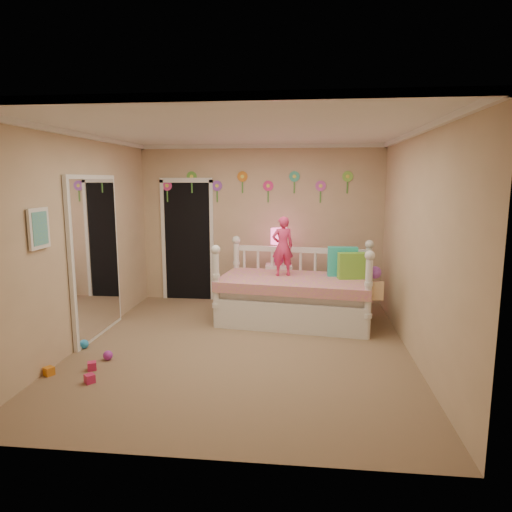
# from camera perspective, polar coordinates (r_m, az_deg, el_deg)

# --- Properties ---
(floor) EXTENTS (4.00, 4.50, 0.01)m
(floor) POSITION_cam_1_polar(r_m,az_deg,el_deg) (5.68, -1.69, -11.50)
(floor) COLOR #7F684C
(floor) RESTS_ON ground
(ceiling) EXTENTS (4.00, 4.50, 0.01)m
(ceiling) POSITION_cam_1_polar(r_m,az_deg,el_deg) (5.33, -1.83, 15.57)
(ceiling) COLOR white
(ceiling) RESTS_ON floor
(back_wall) EXTENTS (4.00, 0.01, 2.60)m
(back_wall) POSITION_cam_1_polar(r_m,az_deg,el_deg) (7.57, 0.60, 3.95)
(back_wall) COLOR tan
(back_wall) RESTS_ON floor
(left_wall) EXTENTS (0.01, 4.50, 2.60)m
(left_wall) POSITION_cam_1_polar(r_m,az_deg,el_deg) (5.97, -21.15, 1.78)
(left_wall) COLOR tan
(left_wall) RESTS_ON floor
(right_wall) EXTENTS (0.01, 4.50, 2.60)m
(right_wall) POSITION_cam_1_polar(r_m,az_deg,el_deg) (5.45, 19.55, 1.19)
(right_wall) COLOR tan
(right_wall) RESTS_ON floor
(crown_molding) EXTENTS (4.00, 4.50, 0.06)m
(crown_molding) POSITION_cam_1_polar(r_m,az_deg,el_deg) (5.33, -1.83, 15.25)
(crown_molding) COLOR white
(crown_molding) RESTS_ON ceiling
(daybed) EXTENTS (2.30, 1.43, 1.18)m
(daybed) POSITION_cam_1_polar(r_m,az_deg,el_deg) (6.57, 4.91, -3.26)
(daybed) COLOR white
(daybed) RESTS_ON floor
(pillow_turquoise) EXTENTS (0.43, 0.16, 0.42)m
(pillow_turquoise) POSITION_cam_1_polar(r_m,az_deg,el_deg) (6.71, 10.78, -0.69)
(pillow_turquoise) COLOR #25BBAA
(pillow_turquoise) RESTS_ON daybed
(pillow_lime) EXTENTS (0.41, 0.21, 0.37)m
(pillow_lime) POSITION_cam_1_polar(r_m,az_deg,el_deg) (6.55, 11.96, -1.21)
(pillow_lime) COLOR #77C73C
(pillow_lime) RESTS_ON daybed
(child) EXTENTS (0.36, 0.29, 0.87)m
(child) POSITION_cam_1_polar(r_m,az_deg,el_deg) (6.59, 3.36, 1.23)
(child) COLOR #EF3670
(child) RESTS_ON daybed
(nightstand) EXTENTS (0.44, 0.34, 0.70)m
(nightstand) POSITION_cam_1_polar(r_m,az_deg,el_deg) (7.33, 2.86, -3.78)
(nightstand) COLOR white
(nightstand) RESTS_ON floor
(table_lamp) EXTENTS (0.26, 0.26, 0.58)m
(table_lamp) POSITION_cam_1_polar(r_m,az_deg,el_deg) (7.20, 2.91, 1.92)
(table_lamp) COLOR #D91C78
(table_lamp) RESTS_ON nightstand
(closet_doorway) EXTENTS (0.90, 0.04, 2.07)m
(closet_doorway) POSITION_cam_1_polar(r_m,az_deg,el_deg) (7.81, -8.59, 2.06)
(closet_doorway) COLOR black
(closet_doorway) RESTS_ON back_wall
(flower_decals) EXTENTS (3.40, 0.02, 0.50)m
(flower_decals) POSITION_cam_1_polar(r_m,az_deg,el_deg) (7.53, -0.09, 8.80)
(flower_decals) COLOR #B2668C
(flower_decals) RESTS_ON back_wall
(mirror_closet) EXTENTS (0.07, 1.30, 2.10)m
(mirror_closet) POSITION_cam_1_polar(r_m,az_deg,el_deg) (6.25, -19.44, -0.12)
(mirror_closet) COLOR white
(mirror_closet) RESTS_ON left_wall
(wall_picture) EXTENTS (0.05, 0.34, 0.42)m
(wall_picture) POSITION_cam_1_polar(r_m,az_deg,el_deg) (5.15, -25.59, 3.14)
(wall_picture) COLOR white
(wall_picture) RESTS_ON left_wall
(hanging_bag) EXTENTS (0.20, 0.16, 0.36)m
(hanging_bag) POSITION_cam_1_polar(r_m,az_deg,el_deg) (6.04, 14.66, -3.44)
(hanging_bag) COLOR beige
(hanging_bag) RESTS_ON daybed
(toy_scatter) EXTENTS (0.94, 1.38, 0.11)m
(toy_scatter) POSITION_cam_1_polar(r_m,az_deg,el_deg) (5.63, -19.32, -11.68)
(toy_scatter) COLOR #996666
(toy_scatter) RESTS_ON floor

